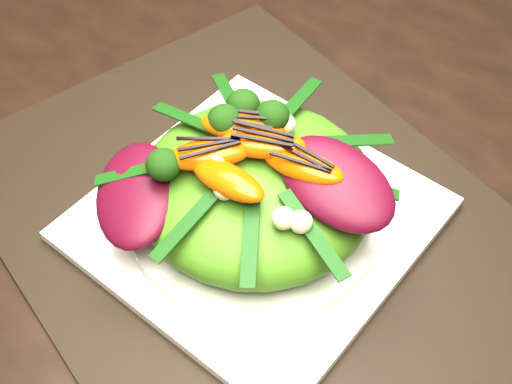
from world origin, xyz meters
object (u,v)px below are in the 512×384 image
Objects in this scene: plate_base at (256,219)px; orange_segment at (247,138)px; dining_table at (212,86)px; placemat at (256,224)px; salad_bowl at (256,209)px; lettuce_mound at (256,187)px.

plate_base is 3.83× the size of orange_segment.
dining_table is 0.21m from placemat.
salad_bowl is at bearing 180.00° from plate_base.
placemat is 0.02m from salad_bowl.
plate_base is at bearing 0.00° from placemat.
salad_bowl is 0.03m from lettuce_mound.
placemat is at bearing 180.00° from lettuce_mound.
lettuce_mound reaches higher than placemat.
dining_table is 0.21m from salad_bowl.
lettuce_mound is (0.00, 0.00, 0.05)m from placemat.
placemat is 7.49× the size of orange_segment.
dining_table is 3.18× the size of placemat.
lettuce_mound reaches higher than plate_base.
placemat is 0.01m from plate_base.
orange_segment is (-0.02, 0.01, 0.07)m from salad_bowl.
placemat is 1.96× the size of plate_base.
orange_segment reaches higher than lettuce_mound.
salad_bowl is 0.07m from orange_segment.
lettuce_mound is (0.16, -0.13, 0.07)m from dining_table.
orange_segment reaches higher than salad_bowl.
lettuce_mound is 2.89× the size of orange_segment.
plate_base reaches higher than placemat.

